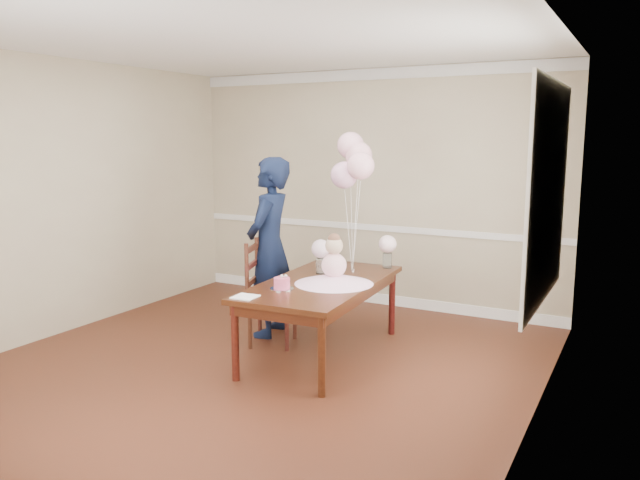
# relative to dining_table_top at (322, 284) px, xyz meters

# --- Properties ---
(floor) EXTENTS (4.50, 5.00, 0.00)m
(floor) POSITION_rel_dining_table_top_xyz_m (-0.35, -0.64, -0.66)
(floor) COLOR #37170D
(floor) RESTS_ON ground
(ceiling) EXTENTS (4.50, 5.00, 0.02)m
(ceiling) POSITION_rel_dining_table_top_xyz_m (-0.35, -0.64, 2.04)
(ceiling) COLOR silver
(ceiling) RESTS_ON wall_back
(wall_back) EXTENTS (4.50, 0.02, 2.70)m
(wall_back) POSITION_rel_dining_table_top_xyz_m (-0.35, 1.86, 0.69)
(wall_back) COLOR tan
(wall_back) RESTS_ON floor
(wall_left) EXTENTS (0.02, 5.00, 2.70)m
(wall_left) POSITION_rel_dining_table_top_xyz_m (-2.60, -0.64, 0.69)
(wall_left) COLOR tan
(wall_left) RESTS_ON floor
(wall_right) EXTENTS (0.02, 5.00, 2.70)m
(wall_right) POSITION_rel_dining_table_top_xyz_m (1.90, -0.64, 0.69)
(wall_right) COLOR tan
(wall_right) RESTS_ON floor
(chair_rail_trim) EXTENTS (4.50, 0.02, 0.07)m
(chair_rail_trim) POSITION_rel_dining_table_top_xyz_m (-0.35, 1.85, 0.24)
(chair_rail_trim) COLOR white
(chair_rail_trim) RESTS_ON wall_back
(crown_molding) EXTENTS (4.50, 0.02, 0.12)m
(crown_molding) POSITION_rel_dining_table_top_xyz_m (-0.35, 1.85, 1.97)
(crown_molding) COLOR silver
(crown_molding) RESTS_ON wall_back
(baseboard_trim) EXTENTS (4.50, 0.02, 0.12)m
(baseboard_trim) POSITION_rel_dining_table_top_xyz_m (-0.35, 1.85, -0.60)
(baseboard_trim) COLOR white
(baseboard_trim) RESTS_ON floor
(window_frame) EXTENTS (0.02, 1.66, 1.56)m
(window_frame) POSITION_rel_dining_table_top_xyz_m (1.88, -0.14, 0.89)
(window_frame) COLOR white
(window_frame) RESTS_ON wall_right
(window_blinds) EXTENTS (0.01, 1.50, 1.40)m
(window_blinds) POSITION_rel_dining_table_top_xyz_m (1.86, -0.14, 0.89)
(window_blinds) COLOR white
(window_blinds) RESTS_ON wall_right
(dining_table_top) EXTENTS (1.01, 1.86, 0.05)m
(dining_table_top) POSITION_rel_dining_table_top_xyz_m (0.00, 0.00, 0.00)
(dining_table_top) COLOR black
(dining_table_top) RESTS_ON table_leg_fl
(table_apron) EXTENTS (0.91, 1.77, 0.09)m
(table_apron) POSITION_rel_dining_table_top_xyz_m (0.00, 0.00, -0.07)
(table_apron) COLOR black
(table_apron) RESTS_ON table_leg_fl
(table_leg_fl) EXTENTS (0.07, 0.07, 0.64)m
(table_leg_fl) POSITION_rel_dining_table_top_xyz_m (-0.33, -0.85, -0.34)
(table_leg_fl) COLOR black
(table_leg_fl) RESTS_ON floor
(table_leg_fr) EXTENTS (0.07, 0.07, 0.64)m
(table_leg_fr) POSITION_rel_dining_table_top_xyz_m (0.43, -0.81, -0.34)
(table_leg_fr) COLOR black
(table_leg_fr) RESTS_ON floor
(table_leg_bl) EXTENTS (0.07, 0.07, 0.64)m
(table_leg_bl) POSITION_rel_dining_table_top_xyz_m (-0.43, 0.81, -0.34)
(table_leg_bl) COLOR black
(table_leg_bl) RESTS_ON floor
(table_leg_br) EXTENTS (0.07, 0.07, 0.64)m
(table_leg_br) POSITION_rel_dining_table_top_xyz_m (0.33, 0.85, -0.34)
(table_leg_br) COLOR black
(table_leg_br) RESTS_ON floor
(baby_skirt) EXTENTS (0.73, 0.73, 0.09)m
(baby_skirt) POSITION_rel_dining_table_top_xyz_m (0.14, -0.04, 0.07)
(baby_skirt) COLOR #FFBBE2
(baby_skirt) RESTS_ON dining_table_top
(baby_torso) EXTENTS (0.22, 0.22, 0.22)m
(baby_torso) POSITION_rel_dining_table_top_xyz_m (0.14, -0.04, 0.19)
(baby_torso) COLOR #F79CD1
(baby_torso) RESTS_ON baby_skirt
(baby_head) EXTENTS (0.15, 0.15, 0.15)m
(baby_head) POSITION_rel_dining_table_top_xyz_m (0.14, -0.04, 0.36)
(baby_head) COLOR #CAAA8B
(baby_head) RESTS_ON baby_torso
(baby_hair) EXTENTS (0.11, 0.11, 0.11)m
(baby_hair) POSITION_rel_dining_table_top_xyz_m (0.14, -0.04, 0.41)
(baby_hair) COLOR brown
(baby_hair) RESTS_ON baby_head
(cake_platter) EXTENTS (0.21, 0.21, 0.01)m
(cake_platter) POSITION_rel_dining_table_top_xyz_m (-0.16, -0.42, 0.03)
(cake_platter) COLOR #B5B6BA
(cake_platter) RESTS_ON dining_table_top
(birthday_cake) EXTENTS (0.14, 0.14, 0.09)m
(birthday_cake) POSITION_rel_dining_table_top_xyz_m (-0.16, -0.42, 0.08)
(birthday_cake) COLOR #DB456F
(birthday_cake) RESTS_ON cake_platter
(cake_flower_a) EXTENTS (0.03, 0.03, 0.03)m
(cake_flower_a) POSITION_rel_dining_table_top_xyz_m (-0.16, -0.42, 0.13)
(cake_flower_a) COLOR silver
(cake_flower_a) RESTS_ON birthday_cake
(cake_flower_b) EXTENTS (0.03, 0.03, 0.03)m
(cake_flower_b) POSITION_rel_dining_table_top_xyz_m (-0.13, -0.40, 0.13)
(cake_flower_b) COLOR silver
(cake_flower_b) RESTS_ON birthday_cake
(rose_vase_near) EXTENTS (0.10, 0.10, 0.15)m
(rose_vase_near) POSITION_rel_dining_table_top_xyz_m (-0.15, 0.26, 0.10)
(rose_vase_near) COLOR white
(rose_vase_near) RESTS_ON dining_table_top
(roses_near) EXTENTS (0.17, 0.17, 0.17)m
(roses_near) POSITION_rel_dining_table_top_xyz_m (-0.15, 0.26, 0.26)
(roses_near) COLOR beige
(roses_near) RESTS_ON rose_vase_near
(rose_vase_far) EXTENTS (0.10, 0.10, 0.15)m
(rose_vase_far) POSITION_rel_dining_table_top_xyz_m (0.30, 0.79, 0.10)
(rose_vase_far) COLOR silver
(rose_vase_far) RESTS_ON dining_table_top
(roses_far) EXTENTS (0.17, 0.17, 0.17)m
(roses_far) POSITION_rel_dining_table_top_xyz_m (0.30, 0.79, 0.26)
(roses_far) COLOR #FBD2D8
(roses_far) RESTS_ON rose_vase_far
(napkin) EXTENTS (0.19, 0.19, 0.01)m
(napkin) POSITION_rel_dining_table_top_xyz_m (-0.27, -0.79, 0.03)
(napkin) COLOR white
(napkin) RESTS_ON dining_table_top
(balloon_weight) EXTENTS (0.04, 0.04, 0.02)m
(balloon_weight) POSITION_rel_dining_table_top_xyz_m (0.06, 0.50, 0.03)
(balloon_weight) COLOR silver
(balloon_weight) RESTS_ON dining_table_top
(balloon_a) EXTENTS (0.25, 0.25, 0.25)m
(balloon_a) POSITION_rel_dining_table_top_xyz_m (-0.03, 0.50, 0.93)
(balloon_a) COLOR #E3A1C3
(balloon_a) RESTS_ON balloon_ribbon_a
(balloon_b) EXTENTS (0.25, 0.25, 0.25)m
(balloon_b) POSITION_rel_dining_table_top_xyz_m (0.16, 0.46, 1.02)
(balloon_b) COLOR #FFB4C5
(balloon_b) RESTS_ON balloon_ribbon_b
(balloon_c) EXTENTS (0.25, 0.25, 0.25)m
(balloon_c) POSITION_rel_dining_table_top_xyz_m (0.08, 0.59, 1.11)
(balloon_c) COLOR #EBA7B4
(balloon_c) RESTS_ON balloon_ribbon_c
(balloon_d) EXTENTS (0.25, 0.25, 0.25)m
(balloon_d) POSITION_rel_dining_table_top_xyz_m (-0.02, 0.61, 1.20)
(balloon_d) COLOR #ECA7B9
(balloon_d) RESTS_ON balloon_ribbon_d
(balloon_ribbon_a) EXTENTS (0.08, 0.01, 0.76)m
(balloon_ribbon_a) POSITION_rel_dining_table_top_xyz_m (0.02, 0.50, 0.41)
(balloon_ribbon_a) COLOR white
(balloon_ribbon_a) RESTS_ON balloon_weight
(balloon_ribbon_b) EXTENTS (0.10, 0.04, 0.85)m
(balloon_ribbon_b) POSITION_rel_dining_table_top_xyz_m (0.11, 0.48, 0.46)
(balloon_ribbon_b) COLOR white
(balloon_ribbon_b) RESTS_ON balloon_weight
(balloon_ribbon_c) EXTENTS (0.02, 0.09, 0.94)m
(balloon_ribbon_c) POSITION_rel_dining_table_top_xyz_m (0.07, 0.55, 0.50)
(balloon_ribbon_c) COLOR white
(balloon_ribbon_c) RESTS_ON balloon_weight
(balloon_ribbon_d) EXTENTS (0.08, 0.09, 1.03)m
(balloon_ribbon_d) POSITION_rel_dining_table_top_xyz_m (0.02, 0.56, 0.55)
(balloon_ribbon_d) COLOR white
(balloon_ribbon_d) RESTS_ON balloon_weight
(dining_chair_seat) EXTENTS (0.54, 0.54, 0.05)m
(dining_chair_seat) POSITION_rel_dining_table_top_xyz_m (-0.55, 0.05, -0.22)
(dining_chair_seat) COLOR #3D1710
(dining_chair_seat) RESTS_ON chair_leg_fl
(chair_leg_fl) EXTENTS (0.05, 0.05, 0.42)m
(chair_leg_fl) POSITION_rel_dining_table_top_xyz_m (-0.66, -0.17, -0.45)
(chair_leg_fl) COLOR black
(chair_leg_fl) RESTS_ON floor
(chair_leg_fr) EXTENTS (0.05, 0.05, 0.42)m
(chair_leg_fr) POSITION_rel_dining_table_top_xyz_m (-0.33, -0.06, -0.45)
(chair_leg_fr) COLOR #35120E
(chair_leg_fr) RESTS_ON floor
(chair_leg_bl) EXTENTS (0.05, 0.05, 0.42)m
(chair_leg_bl) POSITION_rel_dining_table_top_xyz_m (-0.77, 0.16, -0.45)
(chair_leg_bl) COLOR #34130E
(chair_leg_bl) RESTS_ON floor
(chair_leg_br) EXTENTS (0.05, 0.05, 0.42)m
(chair_leg_br) POSITION_rel_dining_table_top_xyz_m (-0.44, 0.27, -0.45)
(chair_leg_br) COLOR #34140E
(chair_leg_br) RESTS_ON floor
(chair_back_post_l) EXTENTS (0.05, 0.05, 0.54)m
(chair_back_post_l) POSITION_rel_dining_table_top_xyz_m (-0.68, -0.18, 0.06)
(chair_back_post_l) COLOR #36170E
(chair_back_post_l) RESTS_ON dining_chair_seat
(chair_back_post_r) EXTENTS (0.05, 0.05, 0.54)m
(chair_back_post_r) POSITION_rel_dining_table_top_xyz_m (-0.79, 0.16, 0.06)
(chair_back_post_r) COLOR #38180F
(chair_back_post_r) RESTS_ON dining_chair_seat
(chair_slat_low) EXTENTS (0.15, 0.38, 0.05)m
(chair_slat_low) POSITION_rel_dining_table_top_xyz_m (-0.74, -0.01, -0.06)
(chair_slat_low) COLOR #35170E
(chair_slat_low) RESTS_ON dining_chair_seat
(chair_slat_mid) EXTENTS (0.15, 0.38, 0.05)m
(chair_slat_mid) POSITION_rel_dining_table_top_xyz_m (-0.74, -0.01, 0.10)
(chair_slat_mid) COLOR #39130F
(chair_slat_mid) RESTS_ON dining_chair_seat
(chair_slat_top) EXTENTS (0.15, 0.38, 0.05)m
(chair_slat_top) POSITION_rel_dining_table_top_xyz_m (-0.74, -0.01, 0.25)
(chair_slat_top) COLOR #36170E
(chair_slat_top) RESTS_ON dining_chair_seat
(woman) EXTENTS (0.53, 0.70, 1.75)m
(woman) POSITION_rel_dining_table_top_xyz_m (-0.74, 0.30, 0.22)
(woman) COLOR black
(woman) RESTS_ON floor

